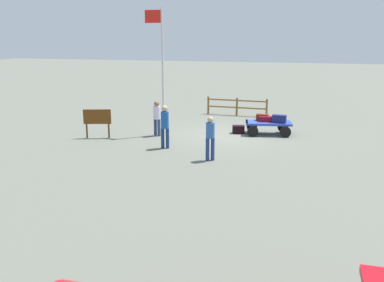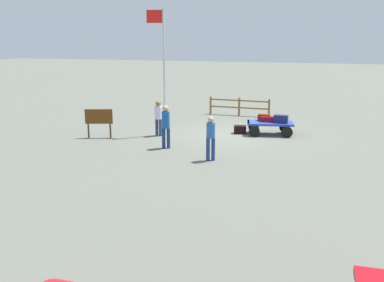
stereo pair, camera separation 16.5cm
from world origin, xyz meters
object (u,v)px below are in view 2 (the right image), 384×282
at_px(suitcase_dark, 281,119).
at_px(suitcase_tan, 268,119).
at_px(luggage_cart, 270,125).
at_px(worker_lead, 211,135).
at_px(worker_trailing, 158,115).
at_px(worker_supervisor, 166,123).
at_px(signboard, 99,119).
at_px(suitcase_olive, 240,130).
at_px(flagpole, 163,63).
at_px(suitcase_grey, 264,118).

bearing_deg(suitcase_dark, suitcase_tan, -11.00).
relative_size(luggage_cart, worker_lead, 1.37).
bearing_deg(worker_trailing, luggage_cart, -160.43).
xyz_separation_m(suitcase_tan, worker_trailing, (4.80, 1.80, 0.23)).
relative_size(worker_trailing, worker_supervisor, 0.91).
distance_m(suitcase_dark, signboard, 8.37).
distance_m(luggage_cart, suitcase_olive, 1.41).
xyz_separation_m(luggage_cart, worker_trailing, (4.91, 1.75, 0.51)).
height_order(suitcase_dark, worker_trailing, worker_trailing).
distance_m(worker_lead, worker_trailing, 4.68).
bearing_deg(luggage_cart, suitcase_dark, 172.89).
bearing_deg(flagpole, worker_trailing, 67.87).
bearing_deg(suitcase_dark, signboard, 20.11).
bearing_deg(luggage_cart, signboard, 21.84).
relative_size(worker_lead, signboard, 1.26).
distance_m(suitcase_olive, signboard, 6.62).
xyz_separation_m(suitcase_dark, signboard, (7.86, 2.88, 0.11)).
xyz_separation_m(worker_trailing, signboard, (2.43, 1.19, -0.07)).
xyz_separation_m(suitcase_tan, signboard, (7.23, 3.00, 0.16)).
xyz_separation_m(suitcase_dark, worker_supervisor, (4.29, 3.73, 0.26)).
relative_size(luggage_cart, suitcase_grey, 4.03).
distance_m(suitcase_tan, worker_lead, 5.26).
distance_m(luggage_cart, worker_supervisor, 5.38).
height_order(luggage_cart, worker_supervisor, worker_supervisor).
height_order(suitcase_dark, flagpole, flagpole).
height_order(suitcase_dark, suitcase_grey, suitcase_dark).
bearing_deg(flagpole, suitcase_dark, -165.53).
relative_size(luggage_cart, suitcase_dark, 3.50).
height_order(suitcase_tan, flagpole, flagpole).
relative_size(suitcase_dark, worker_supervisor, 0.36).
xyz_separation_m(luggage_cart, signboard, (7.34, 2.94, 0.44)).
relative_size(suitcase_grey, worker_lead, 0.34).
height_order(luggage_cart, worker_trailing, worker_trailing).
height_order(suitcase_grey, flagpole, flagpole).
relative_size(worker_lead, worker_trailing, 1.02).
bearing_deg(suitcase_tan, suitcase_grey, -39.81).
xyz_separation_m(suitcase_grey, worker_lead, (1.25, 5.22, 0.20)).
xyz_separation_m(luggage_cart, worker_lead, (1.55, 5.00, 0.51)).
relative_size(suitcase_tan, worker_trailing, 0.41).
distance_m(suitcase_grey, worker_supervisor, 5.31).
bearing_deg(worker_supervisor, suitcase_dark, -139.03).
bearing_deg(suitcase_olive, signboard, 24.97).
xyz_separation_m(worker_lead, signboard, (5.79, -2.06, -0.07)).
height_order(suitcase_tan, worker_supervisor, worker_supervisor).
distance_m(worker_supervisor, signboard, 3.67).
xyz_separation_m(suitcase_dark, suitcase_olive, (1.89, 0.10, -0.60)).
xyz_separation_m(flagpole, signboard, (2.55, 1.51, -2.44)).
distance_m(worker_lead, worker_supervisor, 2.53).
xyz_separation_m(suitcase_olive, flagpole, (3.41, 1.27, 3.14)).
height_order(luggage_cart, signboard, signboard).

